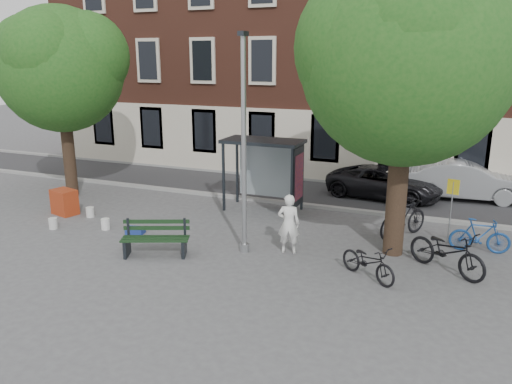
{
  "coord_description": "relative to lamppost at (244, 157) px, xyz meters",
  "views": [
    {
      "loc": [
        5.44,
        -12.41,
        5.46
      ],
      "look_at": [
        -0.23,
        1.46,
        1.4
      ],
      "focal_mm": 35.0,
      "sensor_mm": 36.0,
      "label": 1
    }
  ],
  "objects": [
    {
      "name": "tree_right",
      "position": [
        4.01,
        1.38,
        2.83
      ],
      "size": [
        5.76,
        5.6,
        8.2
      ],
      "color": "black",
      "rests_on": "ground"
    },
    {
      "name": "tree_left",
      "position": [
        -8.99,
        2.88,
        2.43
      ],
      "size": [
        5.18,
        4.86,
        7.4
      ],
      "color": "black",
      "rests_on": "ground"
    },
    {
      "name": "painter",
      "position": [
        1.2,
        0.41,
        -1.91
      ],
      "size": [
        0.72,
        0.55,
        1.74
      ],
      "primitive_type": "imported",
      "rotation": [
        0.0,
        0.0,
        3.38
      ],
      "color": "white",
      "rests_on": "ground"
    },
    {
      "name": "notice_sign",
      "position": [
        5.44,
        2.89,
        -1.31
      ],
      "size": [
        0.34,
        0.11,
        2.0
      ],
      "rotation": [
        0.0,
        0.0,
        -0.22
      ],
      "color": "#9EA0A3",
      "rests_on": "ground"
    },
    {
      "name": "bucket_b",
      "position": [
        -4.99,
        0.04,
        -2.6
      ],
      "size": [
        0.35,
        0.35,
        0.36
      ],
      "primitive_type": "cylinder",
      "rotation": [
        0.0,
        0.0,
        -0.32
      ],
      "color": "silver",
      "rests_on": "ground"
    },
    {
      "name": "bike_c",
      "position": [
        3.64,
        -0.5,
        -2.32
      ],
      "size": [
        1.8,
        1.47,
        0.92
      ],
      "primitive_type": "imported",
      "rotation": [
        0.0,
        0.0,
        0.99
      ],
      "color": "black",
      "rests_on": "ground"
    },
    {
      "name": "bike_a",
      "position": [
        5.46,
        0.67,
        -2.19
      ],
      "size": [
        2.31,
        1.88,
        1.18
      ],
      "primitive_type": "imported",
      "rotation": [
        0.0,
        0.0,
        0.99
      ],
      "color": "black",
      "rests_on": "ground"
    },
    {
      "name": "ground",
      "position": [
        0.0,
        0.0,
        -2.78
      ],
      "size": [
        90.0,
        90.0,
        0.0
      ],
      "primitive_type": "plane",
      "color": "#4C4C4F",
      "rests_on": "ground"
    },
    {
      "name": "bench",
      "position": [
        -2.23,
        -1.19,
        -2.34
      ],
      "size": [
        1.97,
        1.27,
        0.97
      ],
      "rotation": [
        0.0,
        0.0,
        0.4
      ],
      "color": "#1E2328",
      "rests_on": "ground"
    },
    {
      "name": "bike_b",
      "position": [
        6.29,
        2.53,
        -2.28
      ],
      "size": [
        1.7,
        0.62,
        1.0
      ],
      "primitive_type": "imported",
      "rotation": [
        0.0,
        0.0,
        1.66
      ],
      "color": "navy",
      "rests_on": "ground"
    },
    {
      "name": "lamppost",
      "position": [
        0.0,
        0.0,
        0.0
      ],
      "size": [
        0.28,
        0.35,
        6.11
      ],
      "color": "#9EA0A3",
      "rests_on": "ground"
    },
    {
      "name": "bus_shelter",
      "position": [
        -0.61,
        4.11,
        -0.87
      ],
      "size": [
        2.85,
        1.45,
        2.62
      ],
      "color": "#1E2328",
      "rests_on": "ground"
    },
    {
      "name": "bucket_a",
      "position": [
        -6.62,
        -0.56,
        -2.6
      ],
      "size": [
        0.29,
        0.29,
        0.36
      ],
      "primitive_type": "cylinder",
      "rotation": [
        0.0,
        0.0,
        -0.04
      ],
      "color": "silver",
      "rests_on": "ground"
    },
    {
      "name": "road",
      "position": [
        0.0,
        7.0,
        -2.78
      ],
      "size": [
        40.0,
        4.0,
        0.01
      ],
      "primitive_type": "cube",
      "color": "#28282B",
      "rests_on": "ground"
    },
    {
      "name": "blue_crate",
      "position": [
        -3.83,
        0.05,
        -2.68
      ],
      "size": [
        0.63,
        0.52,
        0.2
      ],
      "primitive_type": "cube",
      "rotation": [
        0.0,
        0.0,
        0.24
      ],
      "color": "navy",
      "rests_on": "ground"
    },
    {
      "name": "curb_near",
      "position": [
        0.0,
        5.0,
        -2.72
      ],
      "size": [
        40.0,
        0.25,
        0.12
      ],
      "primitive_type": "cube",
      "color": "gray",
      "rests_on": "ground"
    },
    {
      "name": "bucket_c",
      "position": [
        -6.33,
        0.9,
        -2.6
      ],
      "size": [
        0.36,
        0.36,
        0.36
      ],
      "primitive_type": "cylinder",
      "rotation": [
        0.0,
        0.0,
        0.36
      ],
      "color": "silver",
      "rests_on": "ground"
    },
    {
      "name": "curb_far",
      "position": [
        0.0,
        9.0,
        -2.72
      ],
      "size": [
        40.0,
        0.25,
        0.12
      ],
      "primitive_type": "cube",
      "color": "gray",
      "rests_on": "ground"
    },
    {
      "name": "red_stand",
      "position": [
        -7.4,
        0.84,
        -2.33
      ],
      "size": [
        1.03,
        0.81,
        0.9
      ],
      "primitive_type": "cube",
      "rotation": [
        0.0,
        0.0,
        -0.26
      ],
      "color": "#983014",
      "rests_on": "ground"
    },
    {
      "name": "bike_d",
      "position": [
        4.1,
        2.98,
        -2.16
      ],
      "size": [
        1.63,
        2.06,
        1.25
      ],
      "primitive_type": "imported",
      "rotation": [
        0.0,
        0.0,
        2.56
      ],
      "color": "black",
      "rests_on": "ground"
    },
    {
      "name": "car_dark",
      "position": [
        2.86,
        7.42,
        -2.16
      ],
      "size": [
        4.7,
        2.61,
        1.24
      ],
      "primitive_type": "imported",
      "rotation": [
        0.0,
        0.0,
        1.44
      ],
      "color": "black",
      "rests_on": "ground"
    },
    {
      "name": "car_silver",
      "position": [
        5.84,
        8.4,
        -2.02
      ],
      "size": [
        4.78,
        2.05,
        1.53
      ],
      "primitive_type": "imported",
      "rotation": [
        0.0,
        0.0,
        1.66
      ],
      "color": "#929599",
      "rests_on": "ground"
    },
    {
      "name": "building_row",
      "position": [
        0.0,
        13.0,
        4.22
      ],
      "size": [
        30.0,
        8.0,
        14.0
      ],
      "primitive_type": "cube",
      "color": "brown",
      "rests_on": "ground"
    }
  ]
}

